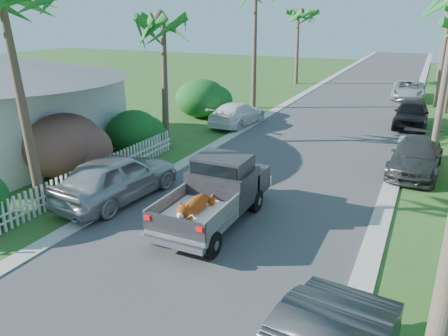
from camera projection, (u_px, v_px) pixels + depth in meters
The scene contains 19 objects.
ground at pixel (137, 316), 9.64m from camera, with size 120.00×120.00×0.00m, color #30551F.
road at pixel (348, 107), 30.93m from camera, with size 8.00×100.00×0.02m, color #38383A.
curb_left at pixel (289, 102), 32.65m from camera, with size 0.60×100.00×0.06m, color #A5A39E.
curb_right at pixel (413, 113), 29.19m from camera, with size 0.60×100.00×0.06m, color #A5A39E.
pickup_truck at pixel (219, 190), 13.87m from camera, with size 1.98×5.12×2.06m.
parked_car_rm at pixel (416, 157), 18.14m from camera, with size 1.92×4.71×1.37m, color #2C2F30.
parked_car_rf at pixel (411, 114), 25.42m from camera, with size 1.83×4.55×1.55m, color black.
parked_car_rd at pixel (408, 90), 33.85m from camera, with size 2.33×5.05×1.40m, color #B7B9BF.
parked_car_ln at pixel (117, 177), 15.38m from camera, with size 2.00×4.97×1.69m, color #A8ABAF.
parked_car_lf at pixel (237, 114), 25.81m from camera, with size 1.88×4.63×1.34m, color white.
palm_l_b at pixel (162, 17), 20.54m from camera, with size 4.40×4.40×7.40m.
palm_l_d at pixel (299, 12), 39.06m from camera, with size 4.40×4.40×7.70m.
shrub_l_b at pixel (64, 146), 17.45m from camera, with size 3.00×3.30×2.60m, color #A01645.
shrub_l_c at pixel (133, 131), 20.80m from camera, with size 2.40×2.64×2.00m, color #154A1B.
shrub_l_d at pixel (201, 98), 27.79m from camera, with size 3.20×3.52×2.40m, color #154A1B.
picket_fence at pixel (93, 175), 16.57m from camera, with size 0.10×11.00×1.00m, color white.
utility_pole_b at pixel (448, 60), 16.91m from camera, with size 1.60×0.26×9.00m.
utility_pole_c at pixel (446, 40), 29.69m from camera, with size 1.60×0.26×9.00m.
utility_pole_d at pixel (445, 32), 42.47m from camera, with size 1.60×0.26×9.00m.
Camera 1 is at (5.14, -6.40, 6.31)m, focal length 35.00 mm.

